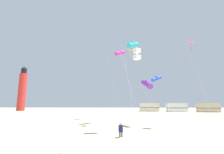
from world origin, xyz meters
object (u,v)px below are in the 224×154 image
(kite_box_white, at_px, (137,54))
(kite_diamond_gold, at_px, (130,52))
(kite_flyer_standing, at_px, (121,129))
(kite_tube_violet, at_px, (147,84))
(kite_diamond_rainbow, at_px, (191,45))
(kite_tube_magenta, at_px, (120,53))
(rv_van_cream, at_px, (149,107))
(kite_tube_cyan, at_px, (133,45))
(rv_van_tan, at_px, (208,108))
(kite_tube_blue, at_px, (156,78))
(rv_van_white, at_px, (177,107))
(lighthouse_distant, at_px, (22,90))

(kite_box_white, height_order, kite_diamond_gold, kite_diamond_gold)
(kite_flyer_standing, distance_m, kite_tube_violet, 9.11)
(kite_flyer_standing, xyz_separation_m, kite_diamond_rainbow, (8.87, 5.80, 9.15))
(kite_box_white, relative_size, kite_tube_magenta, 0.63)
(kite_tube_violet, relative_size, rv_van_cream, 0.89)
(kite_box_white, xyz_separation_m, kite_tube_violet, (1.76, 4.44, -2.53))
(kite_tube_cyan, relative_size, kite_tube_violet, 2.10)
(kite_diamond_gold, distance_m, rv_van_tan, 41.25)
(kite_diamond_gold, xyz_separation_m, kite_diamond_rainbow, (7.33, -1.79, 0.35))
(kite_flyer_standing, bearing_deg, kite_box_white, -120.54)
(kite_tube_blue, relative_size, rv_van_white, 1.25)
(kite_tube_cyan, height_order, lighthouse_distant, lighthouse_distant)
(kite_flyer_standing, bearing_deg, rv_van_tan, -123.15)
(kite_flyer_standing, bearing_deg, kite_diamond_gold, -98.08)
(kite_tube_cyan, distance_m, kite_diamond_rainbow, 8.03)
(kite_box_white, height_order, kite_tube_blue, kite_tube_blue)
(rv_van_cream, bearing_deg, kite_tube_magenta, -109.60)
(kite_diamond_rainbow, distance_m, rv_van_white, 37.08)
(rv_van_white, bearing_deg, kite_tube_cyan, -123.92)
(lighthouse_distant, distance_m, rv_van_tan, 64.77)
(kite_diamond_gold, relative_size, kite_tube_violet, 1.74)
(kite_tube_cyan, xyz_separation_m, rv_van_tan, (25.93, 28.03, -10.05))
(kite_tube_magenta, bearing_deg, lighthouse_distant, 140.35)
(kite_diamond_gold, relative_size, rv_van_cream, 1.54)
(kite_diamond_rainbow, relative_size, lighthouse_distant, 0.62)
(kite_flyer_standing, distance_m, rv_van_cream, 44.04)
(kite_diamond_gold, height_order, kite_tube_violet, kite_diamond_gold)
(kite_diamond_rainbow, relative_size, kite_tube_blue, 1.26)
(rv_van_tan, bearing_deg, kite_tube_violet, -124.44)
(kite_diamond_rainbow, xyz_separation_m, kite_tube_violet, (-5.32, 1.30, -4.68))
(kite_tube_cyan, relative_size, rv_van_cream, 1.86)
(kite_flyer_standing, xyz_separation_m, kite_box_white, (1.79, 2.66, 6.99))
(kite_tube_violet, xyz_separation_m, lighthouse_distant, (-39.30, 39.10, 2.76))
(kite_tube_magenta, bearing_deg, kite_box_white, -84.22)
(kite_tube_violet, height_order, rv_van_tan, kite_tube_violet)
(rv_van_tan, bearing_deg, kite_flyer_standing, -122.45)
(kite_tube_blue, bearing_deg, rv_van_tan, 43.64)
(kite_tube_cyan, bearing_deg, kite_tube_magenta, 106.39)
(kite_flyer_standing, distance_m, lighthouse_distant, 58.87)
(rv_van_cream, bearing_deg, kite_diamond_rainbow, -91.08)
(kite_tube_magenta, bearing_deg, kite_tube_blue, 17.27)
(kite_tube_magenta, relative_size, rv_van_white, 1.96)
(lighthouse_distant, bearing_deg, kite_tube_violet, -44.86)
(kite_tube_blue, bearing_deg, rv_van_white, 61.74)
(kite_flyer_standing, relative_size, kite_diamond_gold, 0.12)
(kite_diamond_rainbow, relative_size, rv_van_white, 1.58)
(kite_diamond_rainbow, height_order, kite_tube_blue, kite_diamond_rainbow)
(kite_diamond_gold, relative_size, kite_tube_blue, 1.22)
(kite_tube_blue, xyz_separation_m, rv_van_white, (11.74, 21.84, -6.16))
(kite_tube_cyan, height_order, kite_diamond_gold, kite_tube_cyan)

